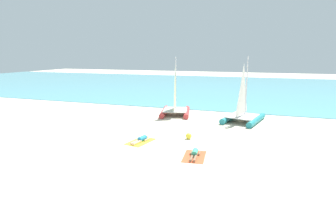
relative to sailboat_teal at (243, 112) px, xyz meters
The scene contains 9 objects.
ground_plane 4.97m from the sailboat_teal, behind, with size 120.00×120.00×0.00m, color beige.
ocean_water 23.75m from the sailboat_teal, 101.91° to the left, with size 120.00×40.00×0.05m, color #5BB2C1.
sailboat_teal is the anchor object (origin of this frame).
sailboat_red 5.82m from the sailboat_teal, behind, with size 3.23×4.26×4.97m.
towel_left 9.16m from the sailboat_teal, 126.96° to the right, with size 1.10×1.90×0.01m, color yellow.
sunbather_left 9.09m from the sailboat_teal, 127.14° to the right, with size 0.71×1.56×0.30m.
towel_right 8.91m from the sailboat_teal, 101.67° to the right, with size 1.10×1.90×0.01m, color #EA5933.
sunbather_right 8.83m from the sailboat_teal, 101.81° to the right, with size 0.59×1.57×0.30m.
beach_ball 6.49m from the sailboat_teal, 116.25° to the right, with size 0.37×0.37×0.37m, color yellow.
Camera 1 is at (6.27, -12.57, 5.25)m, focal length 30.00 mm.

